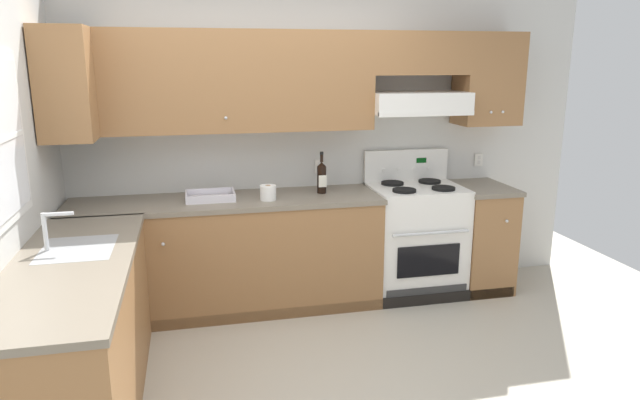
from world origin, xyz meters
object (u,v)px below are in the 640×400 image
stove (415,238)px  bowl (210,197)px  paper_towel_roll (268,193)px  wine_bottle (322,177)px

stove → bowl: 1.76m
paper_towel_roll → wine_bottle: bearing=16.9°
wine_bottle → paper_towel_roll: size_ratio=2.74×
stove → bowl: bearing=179.8°
stove → wine_bottle: 0.99m
bowl → stove: bearing=-0.2°
stove → paper_towel_roll: stove is taller
bowl → paper_towel_roll: paper_towel_roll is taller
bowl → paper_towel_roll: bearing=-14.3°
stove → bowl: size_ratio=3.22×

